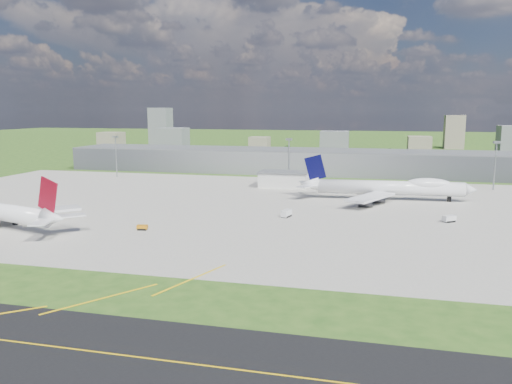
% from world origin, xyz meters
% --- Properties ---
extents(ground, '(1400.00, 1400.00, 0.00)m').
position_xyz_m(ground, '(0.00, 150.00, 0.00)').
color(ground, '#295219').
rests_on(ground, ground).
extents(apron, '(360.00, 190.00, 0.08)m').
position_xyz_m(apron, '(10.00, 40.00, 0.04)').
color(apron, '#9A968C').
rests_on(apron, ground).
extents(terminal, '(300.00, 42.00, 15.00)m').
position_xyz_m(terminal, '(0.00, 165.00, 7.50)').
color(terminal, slate).
rests_on(terminal, ground).
extents(ops_building, '(26.00, 16.00, 8.00)m').
position_xyz_m(ops_building, '(10.00, 100.00, 4.00)').
color(ops_building, silver).
rests_on(ops_building, ground).
extents(mast_west, '(3.50, 2.00, 25.90)m').
position_xyz_m(mast_west, '(-100.00, 115.00, 17.71)').
color(mast_west, gray).
rests_on(mast_west, ground).
extents(mast_center, '(3.50, 2.00, 25.90)m').
position_xyz_m(mast_center, '(10.00, 115.00, 17.71)').
color(mast_center, gray).
rests_on(mast_center, ground).
extents(mast_east, '(3.50, 2.00, 25.90)m').
position_xyz_m(mast_east, '(120.00, 115.00, 17.71)').
color(mast_east, gray).
rests_on(mast_east, ground).
extents(airliner_blue_quad, '(80.93, 63.35, 21.13)m').
position_xyz_m(airliner_blue_quad, '(65.70, 71.48, 5.87)').
color(airliner_blue_quad, white).
rests_on(airliner_blue_quad, ground).
extents(tug_yellow, '(3.93, 2.66, 1.80)m').
position_xyz_m(tug_yellow, '(-20.60, -10.47, 0.94)').
color(tug_yellow, orange).
rests_on(tug_yellow, ground).
extents(van_white_near, '(3.92, 6.11, 2.84)m').
position_xyz_m(van_white_near, '(25.23, 22.93, 1.42)').
color(van_white_near, white).
rests_on(van_white_near, ground).
extents(van_white_far, '(5.44, 4.83, 2.58)m').
position_xyz_m(van_white_far, '(86.77, 28.36, 1.30)').
color(van_white_far, silver).
rests_on(van_white_far, ground).
extents(bldg_far_w, '(24.00, 20.00, 18.00)m').
position_xyz_m(bldg_far_w, '(-220.00, 320.00, 9.00)').
color(bldg_far_w, gray).
rests_on(bldg_far_w, ground).
extents(bldg_w, '(28.00, 22.00, 24.00)m').
position_xyz_m(bldg_w, '(-140.00, 300.00, 12.00)').
color(bldg_w, slate).
rests_on(bldg_w, ground).
extents(bldg_cw, '(20.00, 18.00, 14.00)m').
position_xyz_m(bldg_cw, '(-60.00, 340.00, 7.00)').
color(bldg_cw, gray).
rests_on(bldg_cw, ground).
extents(bldg_c, '(26.00, 20.00, 22.00)m').
position_xyz_m(bldg_c, '(20.00, 310.00, 11.00)').
color(bldg_c, slate).
rests_on(bldg_c, ground).
extents(bldg_ce, '(22.00, 24.00, 16.00)m').
position_xyz_m(bldg_ce, '(100.00, 350.00, 8.00)').
color(bldg_ce, gray).
rests_on(bldg_ce, ground).
extents(bldg_tall_w, '(22.00, 20.00, 44.00)m').
position_xyz_m(bldg_tall_w, '(-180.00, 360.00, 22.00)').
color(bldg_tall_w, slate).
rests_on(bldg_tall_w, ground).
extents(bldg_tall_e, '(20.00, 18.00, 36.00)m').
position_xyz_m(bldg_tall_e, '(140.00, 410.00, 18.00)').
color(bldg_tall_e, gray).
rests_on(bldg_tall_e, ground).
extents(tree_far_w, '(7.20, 7.20, 8.80)m').
position_xyz_m(tree_far_w, '(-200.00, 270.00, 5.18)').
color(tree_far_w, '#382314').
rests_on(tree_far_w, ground).
extents(tree_w, '(6.75, 6.75, 8.25)m').
position_xyz_m(tree_w, '(-110.00, 265.00, 4.86)').
color(tree_w, '#382314').
rests_on(tree_w, ground).
extents(tree_c, '(8.10, 8.10, 9.90)m').
position_xyz_m(tree_c, '(-20.00, 280.00, 5.84)').
color(tree_c, '#382314').
rests_on(tree_c, ground).
extents(tree_e, '(7.65, 7.65, 9.35)m').
position_xyz_m(tree_e, '(70.00, 275.00, 5.51)').
color(tree_e, '#382314').
rests_on(tree_e, ground).
extents(tree_far_e, '(6.30, 6.30, 7.70)m').
position_xyz_m(tree_far_e, '(160.00, 285.00, 4.53)').
color(tree_far_e, '#382314').
rests_on(tree_far_e, ground).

